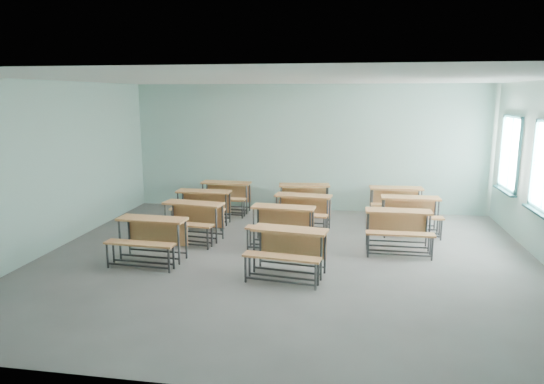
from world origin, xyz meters
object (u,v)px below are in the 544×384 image
(desk_unit_r2c2, at_px, (411,209))
(desk_unit_r1c0, at_px, (191,216))
(desk_unit_r1c1, at_px, (282,220))
(desk_unit_r3c0, at_px, (225,193))
(desk_unit_r2c0, at_px, (203,202))
(desk_unit_r0c0, at_px, (150,233))
(desk_unit_r0c1, at_px, (288,245))
(desk_unit_r1c2, at_px, (398,224))
(desk_unit_r2c1, at_px, (302,207))
(desk_unit_r3c2, at_px, (396,199))
(desk_unit_r3c1, at_px, (304,195))

(desk_unit_r2c2, bearing_deg, desk_unit_r1c0, -164.90)
(desk_unit_r1c1, distance_m, desk_unit_r3c0, 3.05)
(desk_unit_r2c0, bearing_deg, desk_unit_r0c0, -93.47)
(desk_unit_r1c1, height_order, desk_unit_r3c0, same)
(desk_unit_r0c0, distance_m, desk_unit_r0c1, 2.53)
(desk_unit_r1c1, distance_m, desk_unit_r1c2, 2.22)
(desk_unit_r0c1, relative_size, desk_unit_r2c1, 1.01)
(desk_unit_r1c0, relative_size, desk_unit_r3c2, 1.04)
(desk_unit_r2c1, distance_m, desk_unit_r2c2, 2.32)
(desk_unit_r1c2, xyz_separation_m, desk_unit_r3c0, (-4.03, 2.42, 0.00))
(desk_unit_r0c0, height_order, desk_unit_r2c0, same)
(desk_unit_r1c0, bearing_deg, desk_unit_r0c1, -29.17)
(desk_unit_r1c2, relative_size, desk_unit_r3c1, 0.93)
(desk_unit_r0c0, bearing_deg, desk_unit_r1c1, 33.76)
(desk_unit_r1c2, relative_size, desk_unit_r2c1, 0.94)
(desk_unit_r3c1, xyz_separation_m, desk_unit_r3c2, (2.19, -0.02, 0.00))
(desk_unit_r1c0, distance_m, desk_unit_r1c1, 1.87)
(desk_unit_r1c2, relative_size, desk_unit_r3c2, 0.97)
(desk_unit_r0c0, bearing_deg, desk_unit_r3c0, 87.42)
(desk_unit_r1c1, distance_m, desk_unit_r2c2, 2.92)
(desk_unit_r0c0, relative_size, desk_unit_r1c1, 0.99)
(desk_unit_r1c1, relative_size, desk_unit_r2c2, 1.03)
(desk_unit_r1c2, bearing_deg, desk_unit_r1c0, 179.70)
(desk_unit_r1c0, bearing_deg, desk_unit_r2c1, 35.40)
(desk_unit_r1c2, bearing_deg, desk_unit_r2c2, 74.04)
(desk_unit_r0c1, distance_m, desk_unit_r1c0, 2.74)
(desk_unit_r2c2, xyz_separation_m, desk_unit_r3c2, (-0.21, 1.08, 0.00))
(desk_unit_r3c0, relative_size, desk_unit_r3c2, 0.99)
(desk_unit_r1c0, height_order, desk_unit_r3c0, same)
(desk_unit_r0c0, distance_m, desk_unit_r1c1, 2.54)
(desk_unit_r2c1, relative_size, desk_unit_r3c2, 1.03)
(desk_unit_r1c1, height_order, desk_unit_r3c1, same)
(desk_unit_r1c1, bearing_deg, desk_unit_r3c1, 89.85)
(desk_unit_r2c2, distance_m, desk_unit_r3c0, 4.54)
(desk_unit_r0c1, relative_size, desk_unit_r2c0, 1.08)
(desk_unit_r0c0, relative_size, desk_unit_r0c1, 0.96)
(desk_unit_r1c2, xyz_separation_m, desk_unit_r3c1, (-2.03, 2.41, 0.00))
(desk_unit_r2c0, distance_m, desk_unit_r2c2, 4.62)
(desk_unit_r0c0, relative_size, desk_unit_r3c0, 1.02)
(desk_unit_r1c1, height_order, desk_unit_r2c2, same)
(desk_unit_r1c1, xyz_separation_m, desk_unit_r3c1, (0.19, 2.46, 0.00))
(desk_unit_r3c0, xyz_separation_m, desk_unit_r3c1, (2.00, -0.01, 0.00))
(desk_unit_r0c0, xyz_separation_m, desk_unit_r1c1, (2.19, 1.29, 0.00))
(desk_unit_r1c1, bearing_deg, desk_unit_r0c1, -74.06)
(desk_unit_r0c1, bearing_deg, desk_unit_r0c0, -179.35)
(desk_unit_r3c2, bearing_deg, desk_unit_r0c1, -119.98)
(desk_unit_r1c0, bearing_deg, desk_unit_r3c0, 95.91)
(desk_unit_r1c2, bearing_deg, desk_unit_r3c2, 85.94)
(desk_unit_r2c0, xyz_separation_m, desk_unit_r3c2, (4.41, 1.15, 0.00))
(desk_unit_r1c1, distance_m, desk_unit_r2c0, 2.40)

